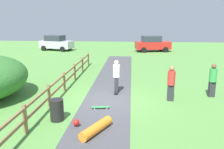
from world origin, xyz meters
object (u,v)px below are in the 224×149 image
trash_bin (57,110)px  parked_car_red (152,44)px  skateboard_loose (101,107)px  parked_car_silver (56,43)px  bystander_red (171,82)px  skater_fallen (95,128)px  bystander_green (213,79)px  skater_riding (116,75)px

trash_bin → parked_car_red: size_ratio=0.20×
skateboard_loose → parked_car_silver: 21.14m
trash_bin → bystander_red: (5.00, 2.80, 0.55)m
parked_car_red → skateboard_loose: bearing=-101.4°
trash_bin → skater_fallen: (1.70, -0.96, -0.25)m
bystander_red → bystander_green: size_ratio=1.01×
trash_bin → skateboard_loose: 2.16m
bystander_red → parked_car_red: 18.04m
skater_riding → parked_car_silver: 19.17m
trash_bin → bystander_red: bystander_red is taller
skater_fallen → skateboard_loose: size_ratio=2.00×
skateboard_loose → parked_car_red: size_ratio=0.18×
parked_car_red → trash_bin: bearing=-104.9°
bystander_green → parked_car_red: bearing=95.8°
bystander_green → skateboard_loose: bearing=-158.6°
bystander_green → parked_car_silver: bearing=128.8°
skater_riding → skateboard_loose: (-0.58, -2.41, -0.97)m
skater_fallen → skater_riding: bearing=84.1°
skateboard_loose → skater_riding: bearing=76.6°
skateboard_loose → bystander_red: bearing=22.6°
bystander_green → bystander_red: bearing=-160.4°
skater_fallen → parked_car_red: size_ratio=0.37×
skater_riding → bystander_green: bearing=-2.2°
skater_riding → bystander_green: size_ratio=1.03×
skater_riding → skateboard_loose: 2.66m
parked_car_red → parked_car_silver: 12.12m
skater_fallen → parked_car_red: parked_car_red is taller
parked_car_red → parked_car_silver: size_ratio=0.99×
skater_fallen → parked_car_silver: bearing=110.8°
bystander_red → parked_car_silver: size_ratio=0.40×
skater_fallen → parked_car_silver: size_ratio=0.37×
skater_riding → parked_car_red: 17.35m
bystander_green → parked_car_red: (-1.74, 17.22, -0.03)m
skater_riding → skateboard_loose: size_ratio=2.25×
skateboard_loose → bystander_red: 3.78m
trash_bin → parked_car_silver: bearing=107.5°
trash_bin → parked_car_red: bearing=75.1°
skater_riding → bystander_red: skater_riding is taller
trash_bin → bystander_green: 8.14m
bystander_green → trash_bin: bearing=-153.6°
skater_riding → skater_fallen: bearing=-95.9°
skateboard_loose → parked_car_silver: bearing=112.8°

